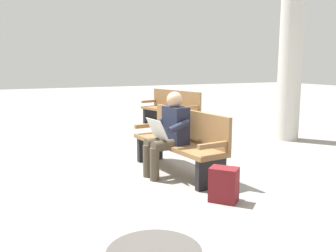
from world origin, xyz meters
TOP-DOWN VIEW (x-y plane):
  - ground_plane at (0.00, 0.00)m, footprint 40.00×40.00m
  - bench_near at (0.01, -0.07)m, footprint 1.84×0.68m
  - person_seated at (-0.07, 0.16)m, footprint 0.60×0.60m
  - backpack at (-1.23, 0.01)m, footprint 0.38×0.37m
  - bench_far at (3.63, -1.65)m, footprint 1.86×0.89m
  - support_pillar at (1.17, -3.14)m, footprint 0.47×0.47m

SIDE VIEW (x-z plane):
  - ground_plane at x=0.00m, z-range 0.00..0.00m
  - backpack at x=-1.23m, z-range 0.00..0.39m
  - bench_near at x=0.01m, z-range 0.01..0.91m
  - bench_far at x=3.63m, z-range 0.01..0.91m
  - person_seated at x=-0.07m, z-range 0.04..1.22m
  - support_pillar at x=1.17m, z-range 0.00..3.97m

